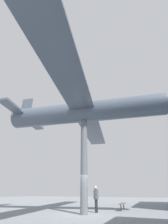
{
  "coord_description": "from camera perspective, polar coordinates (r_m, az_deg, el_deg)",
  "views": [
    {
      "loc": [
        11.31,
        4.77,
        1.36
      ],
      "look_at": [
        0.0,
        0.0,
        7.94
      ],
      "focal_mm": 24.0,
      "sensor_mm": 36.0,
      "label": 1
    }
  ],
  "objects": [
    {
      "name": "support_pylon_central",
      "position": [
        12.46,
        0.0,
        -18.33
      ],
      "size": [
        0.54,
        0.54,
        6.99
      ],
      "color": "slate",
      "rests_on": "ground_plane"
    },
    {
      "name": "visitor_person",
      "position": [
        13.41,
        4.6,
        -29.47
      ],
      "size": [
        0.43,
        0.28,
        1.79
      ],
      "rotation": [
        0.0,
        0.0,
        2.97
      ],
      "color": "#232328",
      "rests_on": "ground_plane"
    },
    {
      "name": "suspended_airplane",
      "position": [
        13.9,
        0.57,
        0.1
      ],
      "size": [
        21.05,
        15.35,
        3.19
      ],
      "rotation": [
        0.0,
        0.0,
        0.19
      ],
      "color": "#4C5666",
      "rests_on": "support_pylon_central"
    },
    {
      "name": "ground_plane",
      "position": [
        12.35,
        0.0,
        -34.51
      ],
      "size": [
        80.0,
        80.0,
        0.0
      ],
      "primitive_type": "plane",
      "color": "gray"
    },
    {
      "name": "plaza_bench",
      "position": [
        15.37,
        14.33,
        -30.89
      ],
      "size": [
        1.86,
        0.45,
        0.5
      ],
      "rotation": [
        0.0,
        0.0,
        0.03
      ],
      "color": "#846647",
      "rests_on": "ground_plane"
    }
  ]
}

